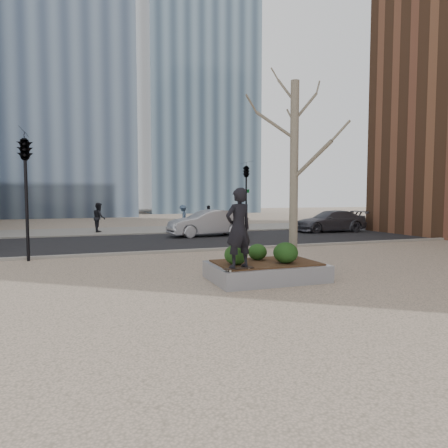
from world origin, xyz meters
name	(u,v)px	position (x,y,z in m)	size (l,w,h in m)	color
ground	(231,282)	(0.00, 0.00, 0.00)	(120.00, 120.00, 0.00)	tan
street	(161,241)	(0.00, 10.00, 0.01)	(60.00, 8.00, 0.02)	black
far_sidewalk	(142,230)	(0.00, 17.00, 0.01)	(60.00, 6.00, 0.02)	gray
planter	(266,271)	(1.00, 0.00, 0.23)	(3.00, 2.00, 0.45)	gray
planter_mulch	(266,263)	(1.00, 0.00, 0.47)	(2.70, 1.70, 0.04)	#382314
sycamore_tree	(294,142)	(2.00, 0.30, 3.79)	(2.80, 2.80, 6.60)	gray
shrub_left	(236,255)	(0.07, -0.15, 0.75)	(0.61, 0.61, 0.52)	#123310
shrub_middle	(257,252)	(0.92, 0.37, 0.71)	(0.53, 0.53, 0.45)	#193511
shrub_right	(286,253)	(1.40, -0.38, 0.77)	(0.66, 0.66, 0.56)	#144014
skateboard	(238,269)	(-0.10, -0.76, 0.49)	(0.78, 0.20, 0.07)	black
skateboarder	(238,228)	(-0.10, -0.76, 1.50)	(0.71, 0.47, 1.95)	black
car_silver	(208,223)	(2.96, 11.77, 0.76)	(1.56, 4.47, 1.47)	#ABACB3
car_third	(330,221)	(11.08, 11.78, 0.69)	(1.89, 4.64, 1.35)	#4D4D58
pedestrian_a	(99,217)	(-2.73, 16.46, 0.94)	(0.89, 0.70, 1.84)	black
pedestrian_b	(183,217)	(2.85, 17.19, 0.84)	(1.06, 0.61, 1.64)	#435C79
pedestrian_c	(209,217)	(4.53, 16.56, 0.83)	(0.95, 0.40, 1.62)	black
traffic_light_near	(26,197)	(-5.50, 5.60, 2.25)	(0.60, 2.48, 4.50)	black
traffic_light_far	(246,196)	(6.50, 14.60, 2.25)	(0.60, 2.48, 4.50)	black
building_glass_a	(57,22)	(-6.00, 42.00, 22.50)	(16.00, 16.00, 45.00)	slate
building_glass_b	(193,22)	(12.00, 48.00, 27.50)	(15.00, 15.00, 55.00)	slate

